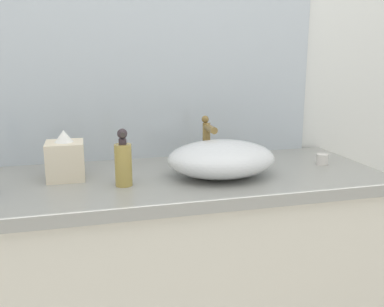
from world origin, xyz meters
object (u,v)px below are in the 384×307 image
lotion_bottle (123,162)px  candle_jar (322,159)px  tissue_box (65,158)px  sink_basin (221,159)px

lotion_bottle → candle_jar: bearing=5.4°
tissue_box → candle_jar: tissue_box is taller
sink_basin → lotion_bottle: bearing=-176.2°
tissue_box → candle_jar: bearing=-3.3°
lotion_bottle → candle_jar: size_ratio=4.17×
tissue_box → candle_jar: 0.95m
sink_basin → tissue_box: 0.53m
candle_jar → tissue_box: bearing=176.7°
sink_basin → candle_jar: size_ratio=8.40×
lotion_bottle → sink_basin: bearing=3.8°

